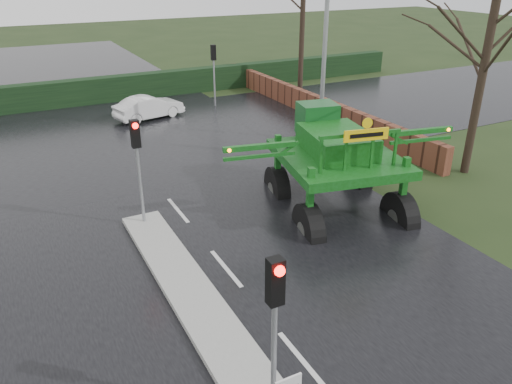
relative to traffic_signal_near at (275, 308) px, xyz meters
name	(u,v)px	position (x,y,z in m)	size (l,w,h in m)	color
ground	(303,362)	(1.30, 1.01, -2.59)	(140.00, 140.00, 0.00)	black
road_main	(160,189)	(1.30, 11.01, -2.59)	(14.00, 80.00, 0.02)	black
road_cross	(122,142)	(1.30, 17.01, -2.58)	(80.00, 12.00, 0.02)	black
median_island	(195,299)	(0.00, 4.01, -2.51)	(1.20, 10.00, 0.16)	gray
hedge_row	(88,91)	(1.30, 25.01, -1.84)	(44.00, 0.90, 1.50)	black
brick_wall	(310,104)	(11.80, 17.01, -1.99)	(0.40, 20.00, 1.20)	#592D1E
traffic_signal_near	(275,308)	(0.00, 0.00, 0.00)	(0.26, 0.33, 3.52)	gray
traffic_signal_mid	(137,150)	(0.00, 8.50, 0.00)	(0.26, 0.33, 3.52)	gray
traffic_signal_far	(214,62)	(7.80, 21.02, 0.00)	(0.26, 0.33, 3.52)	gray
street_light_right	(321,7)	(9.49, 13.01, 3.40)	(3.85, 0.30, 10.00)	gray
tree_right_near	(489,39)	(12.80, 7.01, 2.61)	(5.60, 5.60, 9.64)	black
crop_sprayer	(309,166)	(4.55, 5.99, -0.46)	(7.94, 5.67, 4.51)	black
white_sedan	(150,119)	(3.63, 20.25, -2.59)	(1.31, 3.75, 1.23)	white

